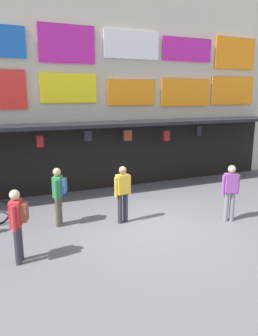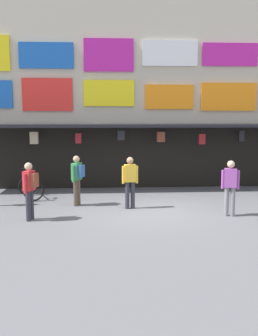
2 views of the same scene
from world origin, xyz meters
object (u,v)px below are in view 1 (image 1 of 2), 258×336
at_px(pedestrian_in_blue, 123,191).
at_px(pedestrian_in_yellow, 230,190).
at_px(pedestrian_in_purple, 59,192).
at_px(pedestrian_in_black, 18,221).

xyz_separation_m(pedestrian_in_blue, pedestrian_in_yellow, (2.92, -1.10, 0.00)).
height_order(pedestrian_in_blue, pedestrian_in_purple, same).
xyz_separation_m(pedestrian_in_blue, pedestrian_in_purple, (-1.72, 0.51, 0.04)).
relative_size(pedestrian_in_purple, pedestrian_in_black, 1.00).
height_order(pedestrian_in_purple, pedestrian_in_black, same).
relative_size(pedestrian_in_yellow, pedestrian_in_black, 1.00).
bearing_deg(pedestrian_in_black, pedestrian_in_blue, 22.50).
distance_m(pedestrian_in_blue, pedestrian_in_yellow, 3.12).
height_order(pedestrian_in_purple, pedestrian_in_yellow, same).
bearing_deg(pedestrian_in_purple, pedestrian_in_black, -125.16).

